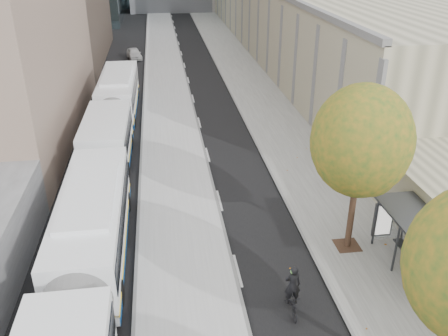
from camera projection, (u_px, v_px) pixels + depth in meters
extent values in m
cube|color=#B0B0B0|center=(168.00, 102.00, 40.33)|extent=(4.25, 150.00, 0.15)
cube|color=slate|center=(260.00, 99.00, 41.33)|extent=(4.75, 150.00, 0.08)
cube|color=gray|center=(298.00, 5.00, 66.78)|extent=(18.00, 92.00, 8.00)
cube|color=#383A3F|center=(418.00, 220.00, 19.05)|extent=(1.90, 4.40, 0.10)
cylinder|color=#383A3F|center=(421.00, 278.00, 17.75)|extent=(0.10, 0.10, 2.40)
cube|color=silver|center=(429.00, 244.00, 19.68)|extent=(0.04, 4.00, 2.10)
cylinder|color=#301E16|center=(351.00, 215.00, 20.98)|extent=(0.28, 0.28, 3.24)
sphere|color=#24571E|center=(362.00, 141.00, 19.41)|extent=(4.20, 4.20, 4.20)
cube|color=white|center=(82.00, 286.00, 17.05)|extent=(2.67, 18.03, 3.00)
cube|color=black|center=(80.00, 274.00, 16.81)|extent=(2.73, 17.31, 1.04)
cube|color=white|center=(115.00, 111.00, 33.97)|extent=(2.85, 18.10, 3.01)
cube|color=black|center=(114.00, 104.00, 33.72)|extent=(2.90, 17.38, 1.04)
cube|color=#1B6B50|center=(104.00, 171.00, 26.11)|extent=(1.91, 0.09, 1.16)
imported|color=black|center=(291.00, 301.00, 17.76)|extent=(0.48, 1.66, 1.00)
imported|color=black|center=(293.00, 285.00, 17.42)|extent=(0.62, 0.41, 1.68)
sphere|color=#5FA045|center=(294.00, 271.00, 17.14)|extent=(0.26, 0.26, 0.26)
imported|color=#BDBDBD|center=(134.00, 54.00, 54.69)|extent=(2.05, 3.78, 1.22)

